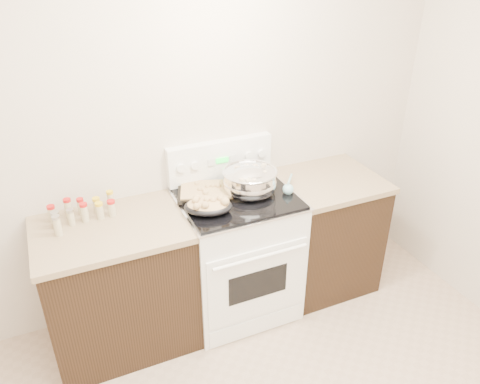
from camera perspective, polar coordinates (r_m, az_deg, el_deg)
room_shell at (r=1.49m, az=9.06°, el=-2.18°), size 4.10×3.60×2.75m
counter_left at (r=3.20m, az=-14.44°, el=-10.94°), size 0.93×0.67×0.92m
counter_right at (r=3.67m, az=10.14°, el=-4.74°), size 0.73×0.67×0.92m
kitchen_range at (r=3.35m, az=-0.38°, el=-7.26°), size 0.78×0.73×1.22m
mixing_bowl at (r=3.10m, az=1.20°, el=1.28°), size 0.45×0.45×0.22m
roasting_pan at (r=2.90m, az=-3.88°, el=-1.64°), size 0.36×0.31×0.11m
baking_sheet at (r=3.14m, az=-3.69°, el=0.22°), size 0.50×0.42×0.05m
wooden_spoon at (r=3.10m, az=0.85°, el=-0.27°), size 0.18×0.21×0.04m
blue_ladle at (r=3.15m, az=5.92°, el=0.50°), size 0.18×0.23×0.09m
spice_jars at (r=3.02m, az=-18.85°, el=-2.27°), size 0.40×0.23×0.13m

